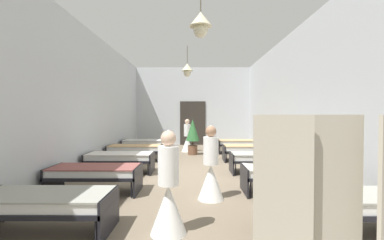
% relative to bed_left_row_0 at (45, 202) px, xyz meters
% --- Properties ---
extents(ground_plane, '(6.85, 14.29, 0.10)m').
position_rel_bed_left_row_0_xyz_m(ground_plane, '(2.08, 3.80, -0.49)').
color(ground_plane, '#7A6B56').
extents(room_shell, '(6.65, 13.89, 4.28)m').
position_rel_bed_left_row_0_xyz_m(room_shell, '(2.08, 5.19, 1.70)').
color(room_shell, silver).
rests_on(room_shell, ground).
extents(bed_left_row_0, '(1.90, 0.84, 0.57)m').
position_rel_bed_left_row_0_xyz_m(bed_left_row_0, '(0.00, 0.00, 0.00)').
color(bed_left_row_0, black).
rests_on(bed_left_row_0, ground).
extents(bed_right_row_0, '(1.90, 0.84, 0.57)m').
position_rel_bed_left_row_0_xyz_m(bed_right_row_0, '(4.15, 0.00, 0.00)').
color(bed_right_row_0, black).
rests_on(bed_right_row_0, ground).
extents(bed_left_row_1, '(1.90, 0.84, 0.57)m').
position_rel_bed_left_row_0_xyz_m(bed_left_row_1, '(0.00, 1.90, 0.00)').
color(bed_left_row_1, black).
rests_on(bed_left_row_1, ground).
extents(bed_right_row_1, '(1.90, 0.84, 0.57)m').
position_rel_bed_left_row_0_xyz_m(bed_right_row_1, '(4.15, 1.90, 0.00)').
color(bed_right_row_1, black).
rests_on(bed_right_row_1, ground).
extents(bed_left_row_2, '(1.90, 0.84, 0.57)m').
position_rel_bed_left_row_0_xyz_m(bed_left_row_2, '(0.00, 3.80, 0.00)').
color(bed_left_row_2, black).
rests_on(bed_left_row_2, ground).
extents(bed_right_row_2, '(1.90, 0.84, 0.57)m').
position_rel_bed_left_row_0_xyz_m(bed_right_row_2, '(4.15, 3.80, 0.00)').
color(bed_right_row_2, black).
rests_on(bed_right_row_2, ground).
extents(bed_left_row_3, '(1.90, 0.84, 0.57)m').
position_rel_bed_left_row_0_xyz_m(bed_left_row_3, '(0.00, 5.70, 0.00)').
color(bed_left_row_3, black).
rests_on(bed_left_row_3, ground).
extents(bed_right_row_3, '(1.90, 0.84, 0.57)m').
position_rel_bed_left_row_0_xyz_m(bed_right_row_3, '(4.15, 5.70, 0.00)').
color(bed_right_row_3, black).
rests_on(bed_right_row_3, ground).
extents(bed_left_row_4, '(1.90, 0.84, 0.57)m').
position_rel_bed_left_row_0_xyz_m(bed_left_row_4, '(0.00, 7.60, 0.00)').
color(bed_left_row_4, black).
rests_on(bed_left_row_4, ground).
extents(bed_right_row_4, '(1.90, 0.84, 0.57)m').
position_rel_bed_left_row_0_xyz_m(bed_right_row_4, '(4.15, 7.60, 0.00)').
color(bed_right_row_4, black).
rests_on(bed_right_row_4, ground).
extents(nurse_near_aisle, '(0.52, 0.52, 1.49)m').
position_rel_bed_left_row_0_xyz_m(nurse_near_aisle, '(1.78, -0.01, 0.09)').
color(nurse_near_aisle, white).
rests_on(nurse_near_aisle, ground).
extents(nurse_mid_aisle, '(0.52, 0.52, 1.49)m').
position_rel_bed_left_row_0_xyz_m(nurse_mid_aisle, '(1.84, 8.01, 0.09)').
color(nurse_mid_aisle, white).
rests_on(nurse_mid_aisle, ground).
extents(nurse_far_aisle, '(0.52, 0.52, 1.49)m').
position_rel_bed_left_row_0_xyz_m(nurse_far_aisle, '(2.47, 1.47, 0.09)').
color(nurse_far_aisle, white).
rests_on(nurse_far_aisle, ground).
extents(patient_seated_primary, '(0.44, 0.44, 0.80)m').
position_rel_bed_left_row_0_xyz_m(patient_seated_primary, '(3.80, 1.94, 0.43)').
color(patient_seated_primary, slate).
rests_on(patient_seated_primary, bed_right_row_1).
extents(potted_plant, '(0.57, 0.57, 1.49)m').
position_rel_bed_left_row_0_xyz_m(potted_plant, '(2.09, 7.17, 0.45)').
color(potted_plant, brown).
rests_on(potted_plant, ground).
extents(privacy_screen, '(1.25, 0.19, 1.70)m').
position_rel_bed_left_row_0_xyz_m(privacy_screen, '(3.20, -1.76, 0.41)').
color(privacy_screen, '#BCB29E').
rests_on(privacy_screen, ground).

